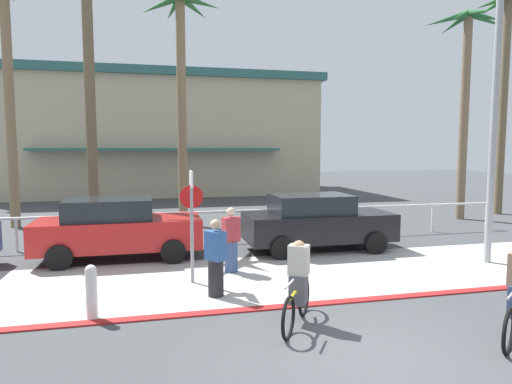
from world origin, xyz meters
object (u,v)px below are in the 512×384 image
(streetlight_curb, at_px, (502,100))
(pedestrian_1, at_px, (231,243))
(palm_tree_4, at_px, (505,59))
(car_black_2, at_px, (317,222))
(bollard_1, at_px, (91,291))
(car_red_1, at_px, (117,228))
(palm_tree_1, at_px, (87,39))
(palm_tree_0, at_px, (5,42))
(palm_tree_2, at_px, (181,58))
(pedestrian_0, at_px, (216,262))
(cyclist_yellow_1, at_px, (298,285))
(stop_sign_bike_lane, at_px, (192,210))
(palm_tree_3, at_px, (466,68))

(streetlight_curb, relative_size, pedestrian_1, 4.62)
(palm_tree_4, relative_size, car_black_2, 2.27)
(bollard_1, distance_m, car_red_1, 4.51)
(palm_tree_1, xyz_separation_m, car_black_2, (6.84, -4.23, -5.94))
(palm_tree_0, relative_size, car_black_2, 2.17)
(palm_tree_0, xyz_separation_m, palm_tree_1, (3.15, -2.16, -0.20))
(palm_tree_1, relative_size, palm_tree_2, 1.07)
(palm_tree_1, bearing_deg, palm_tree_0, 145.59)
(palm_tree_0, relative_size, pedestrian_0, 5.90)
(palm_tree_1, xyz_separation_m, palm_tree_2, (3.31, 1.40, -0.21))
(bollard_1, height_order, pedestrian_1, pedestrian_1)
(palm_tree_4, bearing_deg, palm_tree_2, 178.21)
(cyclist_yellow_1, height_order, pedestrian_0, pedestrian_0)
(palm_tree_0, height_order, palm_tree_2, palm_tree_0)
(bollard_1, height_order, car_black_2, car_black_2)
(car_black_2, distance_m, pedestrian_1, 3.44)
(car_red_1, distance_m, car_black_2, 5.75)
(stop_sign_bike_lane, distance_m, palm_tree_1, 8.94)
(car_black_2, distance_m, cyclist_yellow_1, 5.79)
(bollard_1, xyz_separation_m, palm_tree_4, (16.93, 9.41, 6.62))
(bollard_1, distance_m, palm_tree_4, 20.47)
(pedestrian_0, bearing_deg, bollard_1, -163.15)
(pedestrian_1, bearing_deg, car_black_2, 31.59)
(palm_tree_4, distance_m, cyclist_yellow_1, 18.19)
(palm_tree_3, bearing_deg, stop_sign_bike_lane, -151.16)
(bollard_1, bearing_deg, palm_tree_3, 30.90)
(cyclist_yellow_1, xyz_separation_m, pedestrian_1, (-0.55, 3.48, 0.05))
(palm_tree_3, bearing_deg, pedestrian_1, -151.65)
(palm_tree_1, bearing_deg, bollard_1, -83.60)
(palm_tree_0, xyz_separation_m, pedestrian_1, (7.07, -8.19, -6.27))
(stop_sign_bike_lane, distance_m, car_black_2, 4.73)
(car_red_1, xyz_separation_m, cyclist_yellow_1, (3.37, -5.53, -0.18))
(car_black_2, height_order, pedestrian_0, car_black_2)
(palm_tree_3, bearing_deg, bollard_1, -149.10)
(stop_sign_bike_lane, height_order, car_red_1, stop_sign_bike_lane)
(bollard_1, height_order, pedestrian_0, pedestrian_0)
(streetlight_curb, xyz_separation_m, palm_tree_3, (4.36, 6.94, 2.15))
(palm_tree_3, distance_m, cyclist_yellow_1, 15.39)
(pedestrian_0, bearing_deg, cyclist_yellow_1, -55.93)
(palm_tree_0, distance_m, car_red_1, 9.67)
(palm_tree_2, bearing_deg, palm_tree_0, 173.31)
(stop_sign_bike_lane, relative_size, palm_tree_0, 0.27)
(palm_tree_2, height_order, cyclist_yellow_1, palm_tree_2)
(cyclist_yellow_1, bearing_deg, palm_tree_2, 96.08)
(palm_tree_0, xyz_separation_m, pedestrian_0, (6.44, -9.92, -6.27))
(streetlight_curb, xyz_separation_m, cyclist_yellow_1, (-6.30, -2.58, -3.58))
(palm_tree_4, bearing_deg, car_black_2, -154.87)
(streetlight_curb, height_order, pedestrian_0, streetlight_curb)
(palm_tree_4, bearing_deg, palm_tree_3, -161.33)
(palm_tree_0, height_order, pedestrian_1, palm_tree_0)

